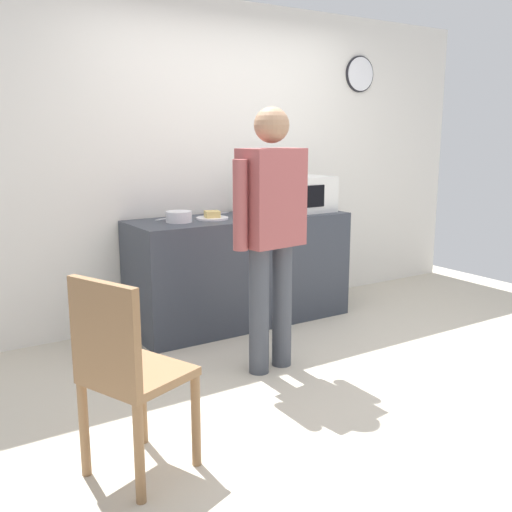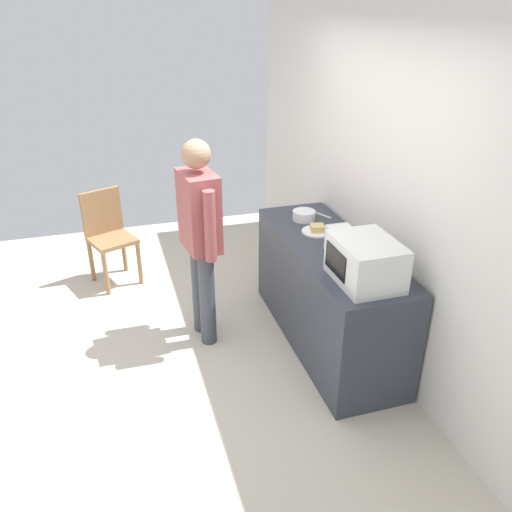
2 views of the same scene
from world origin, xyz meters
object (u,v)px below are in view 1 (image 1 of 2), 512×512
object	(u,v)px
salad_bowl	(179,217)
spoon_utensil	(222,213)
sandwich_plate	(212,217)
fork_utensil	(164,219)
person_standing	(271,221)
toaster	(256,203)
wooden_chair	(125,369)
microwave	(301,194)

from	to	relation	value
salad_bowl	spoon_utensil	size ratio (longest dim) A/B	1.16
sandwich_plate	salad_bowl	size ratio (longest dim) A/B	1.28
salad_bowl	spoon_utensil	bearing A→B (deg)	25.03
fork_utensil	person_standing	distance (m)	1.17
salad_bowl	toaster	bearing A→B (deg)	1.71
toaster	spoon_utensil	distance (m)	0.31
fork_utensil	spoon_utensil	world-z (taller)	same
spoon_utensil	wooden_chair	xyz separation A→B (m)	(-1.56, -1.88, -0.36)
wooden_chair	spoon_utensil	bearing A→B (deg)	50.35
person_standing	toaster	bearing A→B (deg)	62.36
fork_utensil	wooden_chair	size ratio (longest dim) A/B	0.18
microwave	salad_bowl	size ratio (longest dim) A/B	2.54
sandwich_plate	spoon_utensil	size ratio (longest dim) A/B	1.48
sandwich_plate	microwave	bearing A→B (deg)	-1.24
spoon_utensil	wooden_chair	world-z (taller)	wooden_chair
toaster	sandwich_plate	bearing A→B (deg)	-177.62
microwave	toaster	size ratio (longest dim) A/B	2.27
microwave	spoon_utensil	bearing A→B (deg)	158.44
microwave	spoon_utensil	distance (m)	0.70
fork_utensil	toaster	bearing A→B (deg)	-13.65
spoon_utensil	person_standing	size ratio (longest dim) A/B	0.10
microwave	fork_utensil	size ratio (longest dim) A/B	2.94
sandwich_plate	salad_bowl	xyz separation A→B (m)	(-0.29, -0.00, 0.02)
toaster	person_standing	size ratio (longest dim) A/B	0.13
microwave	fork_utensil	bearing A→B (deg)	169.67
microwave	fork_utensil	xyz separation A→B (m)	(-1.18, 0.21, -0.15)
salad_bowl	wooden_chair	xyz separation A→B (m)	(-1.06, -1.65, -0.40)
salad_bowl	wooden_chair	world-z (taller)	salad_bowl
microwave	salad_bowl	xyz separation A→B (m)	(-1.14, 0.01, -0.11)
sandwich_plate	salad_bowl	distance (m)	0.29
sandwich_plate	person_standing	size ratio (longest dim) A/B	0.15
sandwich_plate	fork_utensil	size ratio (longest dim) A/B	1.48
fork_utensil	spoon_utensil	bearing A→B (deg)	3.81
fork_utensil	person_standing	bearing A→B (deg)	-78.66
spoon_utensil	fork_utensil	bearing A→B (deg)	-176.19
toaster	spoon_utensil	xyz separation A→B (m)	(-0.19, 0.22, -0.10)
microwave	toaster	world-z (taller)	microwave
salad_bowl	fork_utensil	size ratio (longest dim) A/B	1.16
sandwich_plate	toaster	bearing A→B (deg)	2.38
person_standing	wooden_chair	distance (m)	1.51
toaster	wooden_chair	bearing A→B (deg)	-136.45
microwave	toaster	xyz separation A→B (m)	(-0.44, 0.04, -0.05)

